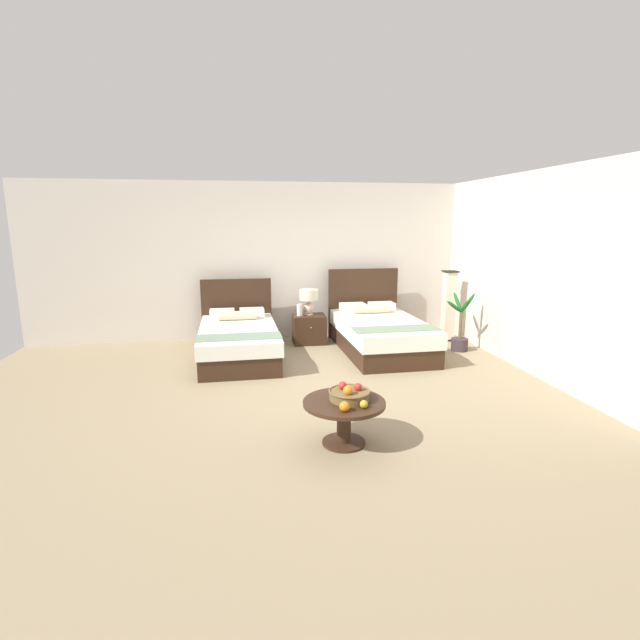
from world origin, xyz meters
TOP-DOWN VIEW (x-y plane):
  - ground_plane at (0.00, 0.00)m, footprint 9.42×9.39m
  - wall_back at (0.00, 2.89)m, footprint 9.42×0.12m
  - wall_side_right at (2.91, 0.40)m, footprint 0.12×4.99m
  - bed_near_window at (-1.13, 1.61)m, footprint 1.23×2.22m
  - bed_near_corner at (1.13, 1.61)m, footprint 1.31×2.25m
  - nightstand at (0.07, 2.30)m, footprint 0.55×0.46m
  - table_lamp at (0.07, 2.32)m, footprint 0.32×0.32m
  - vase at (-0.10, 2.26)m, footprint 0.10×0.10m
  - coffee_table at (-0.15, -1.54)m, footprint 0.77×0.77m
  - fruit_bowl at (-0.09, -1.52)m, footprint 0.40×0.40m
  - loose_apple at (-0.01, -1.74)m, footprint 0.08×0.08m
  - loose_orange at (-0.20, -1.78)m, footprint 0.09×0.09m
  - floor_lamp_corner at (2.52, 2.11)m, footprint 0.23×0.23m
  - potted_palm at (2.43, 1.42)m, footprint 0.53×0.57m

SIDE VIEW (x-z plane):
  - ground_plane at x=0.00m, z-range -0.02..0.00m
  - nightstand at x=0.07m, z-range 0.00..0.50m
  - potted_palm at x=2.43m, z-range -0.20..0.75m
  - bed_near_window at x=-1.13m, z-range -0.27..0.83m
  - bed_near_corner at x=1.13m, z-range -0.32..0.93m
  - coffee_table at x=-0.15m, z-range 0.10..0.53m
  - loose_apple at x=-0.01m, z-range 0.43..0.50m
  - loose_orange at x=-0.20m, z-range 0.43..0.52m
  - fruit_bowl at x=-0.09m, z-range 0.40..0.57m
  - vase at x=-0.10m, z-range 0.50..0.70m
  - floor_lamp_corner at x=2.52m, z-range 0.00..1.24m
  - table_lamp at x=0.07m, z-range 0.57..1.01m
  - wall_back at x=0.00m, z-range 0.00..2.75m
  - wall_side_right at x=2.91m, z-range 0.00..2.75m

